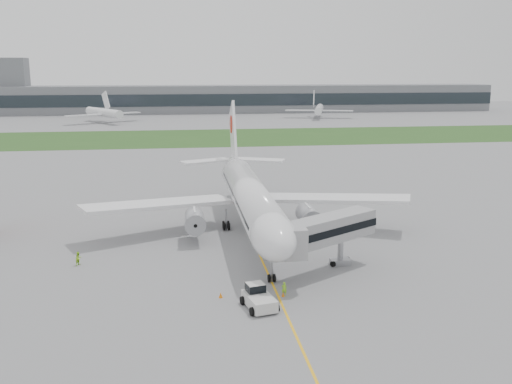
{
  "coord_description": "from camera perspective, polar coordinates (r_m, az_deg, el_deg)",
  "views": [
    {
      "loc": [
        -10.11,
        -74.66,
        23.72
      ],
      "look_at": [
        0.59,
        2.0,
        6.65
      ],
      "focal_mm": 40.0,
      "sensor_mm": 36.0,
      "label": 1
    }
  ],
  "objects": [
    {
      "name": "ground_crew_far",
      "position": [
        73.15,
        -17.32,
        -6.36
      ],
      "size": [
        1.0,
        1.05,
        1.71
      ],
      "primitive_type": "imported",
      "rotation": [
        0.0,
        0.0,
        0.96
      ],
      "color": "#9DDD24",
      "rests_on": "ground"
    },
    {
      "name": "jet_bridge",
      "position": [
        66.43,
        6.71,
        -3.94
      ],
      "size": [
        13.61,
        11.02,
        6.87
      ],
      "rotation": [
        0.0,
        0.0,
        0.56
      ],
      "color": "#9A9A9C",
      "rests_on": "ground"
    },
    {
      "name": "safety_cone_left",
      "position": [
        60.8,
        -3.56,
        -10.25
      ],
      "size": [
        0.43,
        0.43,
        0.59
      ],
      "primitive_type": "cone",
      "color": "orange",
      "rests_on": "ground"
    },
    {
      "name": "airliner",
      "position": [
        82.18,
        -0.68,
        -0.26
      ],
      "size": [
        48.13,
        53.95,
        17.88
      ],
      "color": "white",
      "rests_on": "ground"
    },
    {
      "name": "distant_aircraft_right",
      "position": [
        272.17,
        6.31,
        7.37
      ],
      "size": [
        38.04,
        35.49,
        12.09
      ],
      "primitive_type": null,
      "rotation": [
        0.0,
        0.0,
        -0.28
      ],
      "color": "white",
      "rests_on": "ground"
    },
    {
      "name": "grass_strip",
      "position": [
        196.36,
        -4.96,
        5.46
      ],
      "size": [
        600.0,
        50.0,
        0.02
      ],
      "primitive_type": "cube",
      "color": "#28521F",
      "rests_on": "ground"
    },
    {
      "name": "control_tower",
      "position": [
        317.78,
        -22.67,
        7.21
      ],
      "size": [
        12.0,
        12.0,
        56.0
      ],
      "primitive_type": null,
      "color": "slate",
      "rests_on": "ground"
    },
    {
      "name": "distant_aircraft_left",
      "position": [
        255.8,
        -14.93,
        6.7
      ],
      "size": [
        43.82,
        42.59,
        12.73
      ],
      "primitive_type": null,
      "rotation": [
        0.0,
        0.0,
        0.56
      ],
      "color": "white",
      "rests_on": "ground"
    },
    {
      "name": "terminal_building",
      "position": [
        305.16,
        -6.12,
        9.23
      ],
      "size": [
        320.0,
        22.3,
        14.0
      ],
      "color": "slate",
      "rests_on": "ground"
    },
    {
      "name": "ground_crew_near",
      "position": [
        61.14,
        2.83,
        -9.64
      ],
      "size": [
        0.58,
        0.4,
        1.52
      ],
      "primitive_type": "imported",
      "rotation": [
        0.0,
        0.0,
        3.06
      ],
      "color": "#8DDA24",
      "rests_on": "ground"
    },
    {
      "name": "ground",
      "position": [
        78.98,
        -0.22,
        -5.04
      ],
      "size": [
        600.0,
        600.0,
        0.0
      ],
      "primitive_type": "plane",
      "color": "gray",
      "rests_on": "ground"
    },
    {
      "name": "pushback_tug",
      "position": [
        58.26,
        0.23,
        -10.5
      ],
      "size": [
        3.66,
        4.73,
        2.2
      ],
      "rotation": [
        0.0,
        0.0,
        0.22
      ],
      "color": "silver",
      "rests_on": "ground"
    },
    {
      "name": "safety_cone_right",
      "position": [
        61.07,
        2.72,
        -10.18
      ],
      "size": [
        0.36,
        0.36,
        0.5
      ],
      "primitive_type": "cone",
      "color": "orange",
      "rests_on": "ground"
    },
    {
      "name": "apron_markings",
      "position": [
        74.28,
        0.3,
        -6.18
      ],
      "size": [
        70.0,
        70.0,
        0.04
      ],
      "primitive_type": null,
      "color": "yellow",
      "rests_on": "ground"
    }
  ]
}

